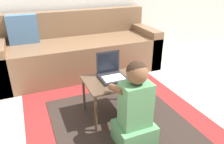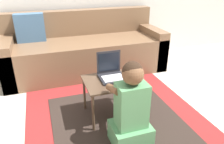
# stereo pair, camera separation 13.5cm
# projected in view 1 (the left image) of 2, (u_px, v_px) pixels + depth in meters

# --- Properties ---
(ground_plane) EXTENTS (16.00, 16.00, 0.00)m
(ground_plane) POSITION_uv_depth(u_px,v_px,m) (115.00, 114.00, 2.18)
(ground_plane) COLOR beige
(area_rug) EXTENTS (1.66, 1.92, 0.01)m
(area_rug) POSITION_uv_depth(u_px,v_px,m) (123.00, 126.00, 2.00)
(area_rug) COLOR maroon
(area_rug) RESTS_ON ground_plane
(couch) EXTENTS (2.14, 0.80, 0.82)m
(couch) POSITION_uv_depth(u_px,v_px,m) (79.00, 51.00, 3.04)
(couch) COLOR brown
(couch) RESTS_ON ground_plane
(laptop_desk) EXTENTS (0.53, 0.41, 0.38)m
(laptop_desk) POSITION_uv_depth(u_px,v_px,m) (114.00, 84.00, 2.04)
(laptop_desk) COLOR #4C3828
(laptop_desk) RESTS_ON ground_plane
(laptop) EXTENTS (0.24, 0.23, 0.24)m
(laptop) POSITION_uv_depth(u_px,v_px,m) (111.00, 74.00, 2.05)
(laptop) COLOR #232328
(laptop) RESTS_ON laptop_desk
(computer_mouse) EXTENTS (0.07, 0.10, 0.04)m
(computer_mouse) POSITION_uv_depth(u_px,v_px,m) (132.00, 76.00, 2.06)
(computer_mouse) COLOR #234CB2
(computer_mouse) RESTS_ON laptop_desk
(person_seated) EXTENTS (0.31, 0.37, 0.72)m
(person_seated) POSITION_uv_depth(u_px,v_px,m) (135.00, 109.00, 1.70)
(person_seated) COLOR #518E5B
(person_seated) RESTS_ON ground_plane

